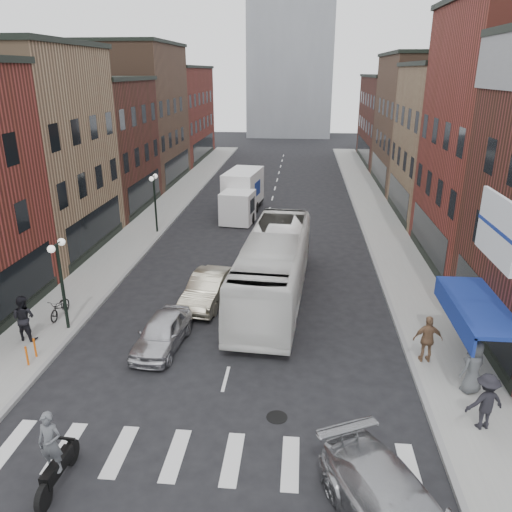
{
  "coord_description": "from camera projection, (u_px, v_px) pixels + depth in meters",
  "views": [
    {
      "loc": [
        2.56,
        -14.51,
        10.68
      ],
      "look_at": [
        0.58,
        6.93,
        2.68
      ],
      "focal_mm": 35.0,
      "sensor_mm": 36.0,
      "label": 1
    }
  ],
  "objects": [
    {
      "name": "ground",
      "position": [
        221.0,
        395.0,
        17.48
      ],
      "size": [
        160.0,
        160.0,
        0.0
      ],
      "primitive_type": "plane",
      "color": "black",
      "rests_on": "ground"
    },
    {
      "name": "sidewalk_left",
      "position": [
        158.0,
        216.0,
        38.72
      ],
      "size": [
        3.0,
        74.0,
        0.15
      ],
      "primitive_type": "cube",
      "color": "gray",
      "rests_on": "ground"
    },
    {
      "name": "sidewalk_right",
      "position": [
        380.0,
        222.0,
        37.25
      ],
      "size": [
        3.0,
        74.0,
        0.15
      ],
      "primitive_type": "cube",
      "color": "gray",
      "rests_on": "ground"
    },
    {
      "name": "curb_left",
      "position": [
        177.0,
        218.0,
        38.62
      ],
      "size": [
        0.2,
        74.0,
        0.16
      ],
      "primitive_type": "cube",
      "color": "gray",
      "rests_on": "ground"
    },
    {
      "name": "curb_right",
      "position": [
        360.0,
        223.0,
        37.41
      ],
      "size": [
        0.2,
        74.0,
        0.16
      ],
      "primitive_type": "cube",
      "color": "gray",
      "rests_on": "ground"
    },
    {
      "name": "crosswalk_stripes",
      "position": [
        205.0,
        457.0,
        14.68
      ],
      "size": [
        12.0,
        2.2,
        0.01
      ],
      "primitive_type": "cube",
      "color": "silver",
      "rests_on": "ground"
    },
    {
      "name": "bldg_left_mid_a",
      "position": [
        7.0,
        152.0,
        29.7
      ],
      "size": [
        10.3,
        10.2,
        12.3
      ],
      "color": "#8E6D4E",
      "rests_on": "ground"
    },
    {
      "name": "bldg_left_mid_b",
      "position": [
        80.0,
        145.0,
        39.38
      ],
      "size": [
        10.3,
        10.2,
        10.3
      ],
      "color": "#462319",
      "rests_on": "ground"
    },
    {
      "name": "bldg_left_far_a",
      "position": [
        125.0,
        114.0,
        49.13
      ],
      "size": [
        10.3,
        12.2,
        13.3
      ],
      "color": "brown",
      "rests_on": "ground"
    },
    {
      "name": "bldg_left_far_b",
      "position": [
        164.0,
        114.0,
        62.54
      ],
      "size": [
        10.3,
        16.2,
        11.3
      ],
      "color": "maroon",
      "rests_on": "ground"
    },
    {
      "name": "bldg_right_mid_b",
      "position": [
        473.0,
        144.0,
        36.61
      ],
      "size": [
        10.3,
        10.2,
        11.3
      ],
      "color": "#8E6D4E",
      "rests_on": "ground"
    },
    {
      "name": "bldg_right_far_a",
      "position": [
        437.0,
        122.0,
        46.71
      ],
      "size": [
        10.3,
        12.2,
        12.3
      ],
      "color": "brown",
      "rests_on": "ground"
    },
    {
      "name": "bldg_right_far_b",
      "position": [
        407.0,
        120.0,
        60.12
      ],
      "size": [
        10.3,
        16.2,
        10.3
      ],
      "color": "#462319",
      "rests_on": "ground"
    },
    {
      "name": "awning_blue",
      "position": [
        473.0,
        307.0,
        18.13
      ],
      "size": [
        1.8,
        5.0,
        0.78
      ],
      "color": "navy",
      "rests_on": "ground"
    },
    {
      "name": "billboard_sign",
      "position": [
        500.0,
        231.0,
        15.07
      ],
      "size": [
        1.52,
        3.0,
        3.7
      ],
      "color": "black",
      "rests_on": "ground"
    },
    {
      "name": "streetlamp_near",
      "position": [
        60.0,
        269.0,
        20.84
      ],
      "size": [
        0.32,
        1.22,
        4.11
      ],
      "color": "black",
      "rests_on": "ground"
    },
    {
      "name": "streetlamp_far",
      "position": [
        154.0,
        193.0,
        33.91
      ],
      "size": [
        0.32,
        1.22,
        4.11
      ],
      "color": "black",
      "rests_on": "ground"
    },
    {
      "name": "bike_rack",
      "position": [
        31.0,
        352.0,
        19.16
      ],
      "size": [
        0.08,
        0.68,
        0.8
      ],
      "color": "#D8590C",
      "rests_on": "sidewalk_left"
    },
    {
      "name": "box_truck",
      "position": [
        242.0,
        194.0,
        38.88
      ],
      "size": [
        2.97,
        7.85,
        3.31
      ],
      "rotation": [
        0.0,
        0.0,
        -0.14
      ],
      "color": "white",
      "rests_on": "ground"
    },
    {
      "name": "motorcycle_rider",
      "position": [
        53.0,
        453.0,
        13.27
      ],
      "size": [
        0.69,
        2.37,
        2.41
      ],
      "rotation": [
        0.0,
        0.0,
        -0.06
      ],
      "color": "black",
      "rests_on": "ground"
    },
    {
      "name": "transit_bus",
      "position": [
        274.0,
        267.0,
        24.45
      ],
      "size": [
        3.58,
        12.09,
        3.32
      ],
      "primitive_type": "imported",
      "rotation": [
        0.0,
        0.0,
        -0.07
      ],
      "color": "white",
      "rests_on": "ground"
    },
    {
      "name": "sedan_left_near",
      "position": [
        162.0,
        332.0,
        20.3
      ],
      "size": [
        1.96,
        4.15,
        1.37
      ],
      "primitive_type": "imported",
      "rotation": [
        0.0,
        0.0,
        -0.09
      ],
      "color": "silver",
      "rests_on": "ground"
    },
    {
      "name": "sedan_left_far",
      "position": [
        208.0,
        288.0,
        24.23
      ],
      "size": [
        2.2,
        4.74,
        1.5
      ],
      "primitive_type": "imported",
      "rotation": [
        0.0,
        0.0,
        -0.14
      ],
      "color": "#B2AB91",
      "rests_on": "ground"
    },
    {
      "name": "parked_bicycle",
      "position": [
        60.0,
        307.0,
        22.63
      ],
      "size": [
        0.62,
        1.75,
        0.92
      ],
      "primitive_type": "imported",
      "rotation": [
        0.0,
        0.0,
        -0.01
      ],
      "color": "black",
      "rests_on": "sidewalk_left"
    },
    {
      "name": "ped_left_solo",
      "position": [
        24.0,
        318.0,
        20.55
      ],
      "size": [
        1.02,
        0.67,
        1.96
      ],
      "primitive_type": "imported",
      "rotation": [
        0.0,
        0.0,
        3.01
      ],
      "color": "black",
      "rests_on": "sidewalk_left"
    },
    {
      "name": "ped_right_a",
      "position": [
        486.0,
        402.0,
        15.4
      ],
      "size": [
        1.34,
        0.9,
        1.89
      ],
      "primitive_type": "imported",
      "rotation": [
        0.0,
        0.0,
        3.4
      ],
      "color": "black",
      "rests_on": "sidewalk_right"
    },
    {
      "name": "ped_right_b",
      "position": [
        428.0,
        339.0,
        18.96
      ],
      "size": [
        1.14,
        0.61,
        1.9
      ],
      "primitive_type": "imported",
      "rotation": [
        0.0,
        0.0,
        3.19
      ],
      "color": "brown",
      "rests_on": "sidewalk_right"
    },
    {
      "name": "ped_right_c",
      "position": [
        473.0,
        367.0,
        17.14
      ],
      "size": [
        1.14,
        1.04,
        1.96
      ],
      "primitive_type": "imported",
      "rotation": [
        0.0,
        0.0,
        3.7
      ],
      "color": "#4E5255",
      "rests_on": "sidewalk_right"
    }
  ]
}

